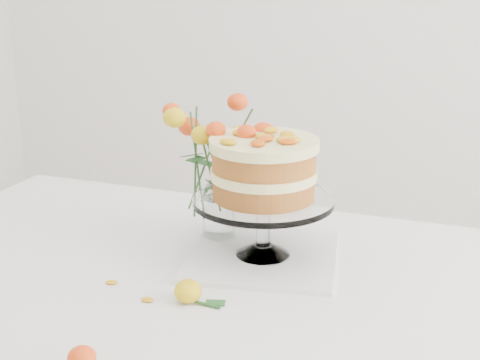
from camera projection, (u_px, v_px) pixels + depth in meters
name	position (u px, v px, depth m)	size (l,w,h in m)	color
table	(189.00, 307.00, 1.40)	(1.43, 0.93, 0.76)	tan
napkin	(263.00, 256.00, 1.44)	(0.31, 0.31, 0.01)	white
cake_stand	(264.00, 175.00, 1.38)	(0.30, 0.30, 0.27)	white
rose_vase	(218.00, 149.00, 1.48)	(0.26, 0.26, 0.37)	white
loose_rose_near	(188.00, 291.00, 1.25)	(0.09, 0.05, 0.04)	yellow
loose_rose_far	(82.00, 358.00, 1.04)	(0.08, 0.05, 0.04)	red
stray_petal_a	(112.00, 282.00, 1.33)	(0.03, 0.02, 0.00)	#EAA40E
stray_petal_b	(147.00, 300.00, 1.26)	(0.03, 0.02, 0.00)	#EAA40E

